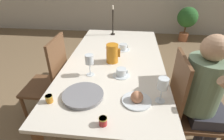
% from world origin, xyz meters
% --- Properties ---
extents(ground_plane, '(20.00, 20.00, 0.00)m').
position_xyz_m(ground_plane, '(0.00, 0.00, 0.00)').
color(ground_plane, '#7F6647').
extents(dining_table, '(0.98, 1.93, 0.73)m').
position_xyz_m(dining_table, '(0.00, 0.00, 0.65)').
color(dining_table, silver).
rests_on(dining_table, ground_plane).
extents(chair_person_side, '(0.42, 0.42, 1.00)m').
position_xyz_m(chair_person_side, '(0.67, -0.42, 0.52)').
color(chair_person_side, brown).
rests_on(chair_person_side, ground_plane).
extents(chair_opposite, '(0.42, 0.42, 1.00)m').
position_xyz_m(chair_opposite, '(-0.67, -0.15, 0.52)').
color(chair_opposite, brown).
rests_on(chair_opposite, ground_plane).
extents(person_seated, '(0.39, 0.41, 1.19)m').
position_xyz_m(person_seated, '(0.76, -0.43, 0.70)').
color(person_seated, '#33333D').
rests_on(person_seated, ground_plane).
extents(red_pitcher, '(0.15, 0.12, 0.19)m').
position_xyz_m(red_pitcher, '(-0.02, -0.04, 0.83)').
color(red_pitcher, orange).
rests_on(red_pitcher, dining_table).
extents(wine_glass_water, '(0.07, 0.07, 0.20)m').
position_xyz_m(wine_glass_water, '(-0.19, -0.31, 0.88)').
color(wine_glass_water, white).
rests_on(wine_glass_water, dining_table).
extents(wine_glass_juice, '(0.07, 0.07, 0.20)m').
position_xyz_m(wine_glass_juice, '(0.39, -0.60, 0.88)').
color(wine_glass_juice, white).
rests_on(wine_glass_juice, dining_table).
extents(teacup_near_person, '(0.15, 0.15, 0.07)m').
position_xyz_m(teacup_near_person, '(0.08, -0.29, 0.76)').
color(teacup_near_person, silver).
rests_on(teacup_near_person, dining_table).
extents(teacup_across, '(0.15, 0.15, 0.07)m').
position_xyz_m(teacup_across, '(0.07, 0.27, 0.76)').
color(teacup_across, silver).
rests_on(teacup_across, dining_table).
extents(serving_tray, '(0.31, 0.31, 0.03)m').
position_xyz_m(serving_tray, '(-0.18, -0.62, 0.75)').
color(serving_tray, gray).
rests_on(serving_tray, dining_table).
extents(bread_plate, '(0.21, 0.21, 0.09)m').
position_xyz_m(bread_plate, '(0.22, -0.63, 0.76)').
color(bread_plate, silver).
rests_on(bread_plate, dining_table).
extents(jam_jar_amber, '(0.05, 0.05, 0.06)m').
position_xyz_m(jam_jar_amber, '(0.01, -0.87, 0.76)').
color(jam_jar_amber, '#A81E1E').
rests_on(jam_jar_amber, dining_table).
extents(jam_jar_red, '(0.05, 0.05, 0.06)m').
position_xyz_m(jam_jar_red, '(-0.41, -0.70, 0.76)').
color(jam_jar_red, '#C67A1E').
rests_on(jam_jar_red, dining_table).
extents(candlestick_tall, '(0.06, 0.06, 0.40)m').
position_xyz_m(candlestick_tall, '(-0.11, 0.78, 0.89)').
color(candlestick_tall, black).
rests_on(candlestick_tall, dining_table).
extents(potted_plant, '(0.45, 0.45, 0.79)m').
position_xyz_m(potted_plant, '(1.43, 2.62, 0.52)').
color(potted_plant, '#A8603D').
rests_on(potted_plant, ground_plane).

